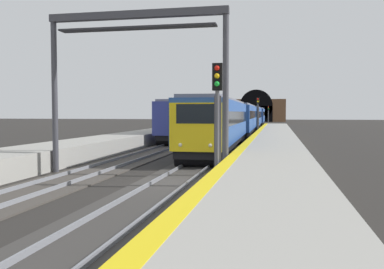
{
  "coord_description": "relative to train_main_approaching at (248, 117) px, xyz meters",
  "views": [
    {
      "loc": [
        -16.91,
        -4.22,
        2.96
      ],
      "look_at": [
        6.21,
        0.48,
        1.72
      ],
      "focal_mm": 39.32,
      "sensor_mm": 36.0,
      "label": 1
    }
  ],
  "objects": [
    {
      "name": "ground_plane",
      "position": [
        -44.0,
        0.0,
        -2.23
      ],
      "size": [
        320.0,
        320.0,
        0.0
      ],
      "primitive_type": "plane",
      "color": "#282623"
    },
    {
      "name": "platform_right",
      "position": [
        -44.0,
        -3.93,
        -1.7
      ],
      "size": [
        112.0,
        3.63,
        1.06
      ],
      "primitive_type": "cube",
      "color": "#9E9B93",
      "rests_on": "ground_plane"
    },
    {
      "name": "platform_right_edge_strip",
      "position": [
        -44.0,
        -2.36,
        -1.17
      ],
      "size": [
        112.0,
        0.5,
        0.01
      ],
      "primitive_type": "cube",
      "color": "yellow",
      "rests_on": "platform_right"
    },
    {
      "name": "track_main_line",
      "position": [
        -44.0,
        0.0,
        -2.19
      ],
      "size": [
        160.0,
        3.12,
        0.21
      ],
      "color": "#383533",
      "rests_on": "ground_plane"
    },
    {
      "name": "track_adjacent_line",
      "position": [
        -44.0,
        4.66,
        -2.19
      ],
      "size": [
        160.0,
        3.06,
        0.21
      ],
      "color": "#423D38",
      "rests_on": "ground_plane"
    },
    {
      "name": "train_main_approaching",
      "position": [
        0.0,
        0.0,
        0.0
      ],
      "size": [
        80.17,
        3.12,
        3.92
      ],
      "rotation": [
        0.0,
        0.0,
        3.16
      ],
      "color": "#264C99",
      "rests_on": "ground_plane"
    },
    {
      "name": "train_adjacent_platform",
      "position": [
        -6.92,
        4.66,
        0.11
      ],
      "size": [
        39.98,
        3.13,
        4.99
      ],
      "rotation": [
        0.0,
        0.0,
        -0.02
      ],
      "color": "navy",
      "rests_on": "ground_plane"
    },
    {
      "name": "railway_signal_near",
      "position": [
        -44.76,
        -1.94,
        0.73
      ],
      "size": [
        0.39,
        0.38,
        4.85
      ],
      "rotation": [
        0.0,
        0.0,
        3.14
      ],
      "color": "#4C4C54",
      "rests_on": "ground_plane"
    },
    {
      "name": "railway_signal_mid",
      "position": [
        -10.75,
        -1.94,
        0.56
      ],
      "size": [
        0.39,
        0.38,
        4.72
      ],
      "rotation": [
        0.0,
        0.0,
        3.14
      ],
      "color": "#38383D",
      "rests_on": "ground_plane"
    },
    {
      "name": "railway_signal_far",
      "position": [
        47.59,
        -1.94,
        0.58
      ],
      "size": [
        0.39,
        0.38,
        4.6
      ],
      "rotation": [
        0.0,
        0.0,
        3.14
      ],
      "color": "#4C4C54",
      "rests_on": "ground_plane"
    },
    {
      "name": "overhead_signal_gantry",
      "position": [
        -41.89,
        2.33,
        3.55
      ],
      "size": [
        0.7,
        8.76,
        7.72
      ],
      "color": "#3F3F47",
      "rests_on": "ground_plane"
    },
    {
      "name": "tunnel_portal",
      "position": [
        72.59,
        2.33,
        1.34
      ],
      "size": [
        3.04,
        18.15,
        10.16
      ],
      "color": "brown",
      "rests_on": "ground_plane"
    }
  ]
}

